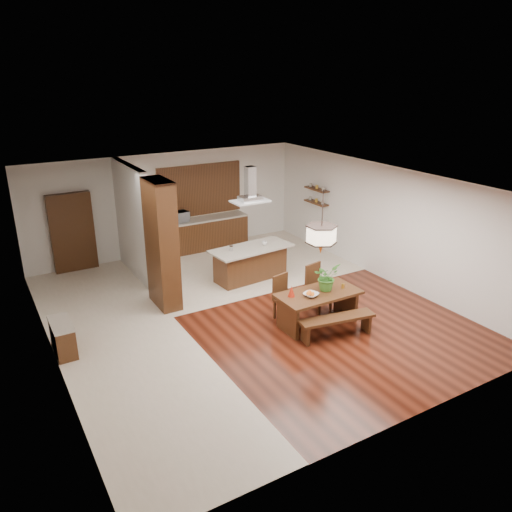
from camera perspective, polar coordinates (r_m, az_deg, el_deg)
room_shell at (r=10.46m, az=-1.42°, el=3.88°), size 9.00×9.04×2.92m
tile_hallway at (r=10.34m, az=-14.95°, el=-9.51°), size 2.50×9.00×0.01m
tile_kitchen at (r=13.77m, az=-1.85°, el=-0.99°), size 5.50×4.00×0.01m
soffit_band at (r=10.25m, az=-1.46°, el=8.29°), size 8.00×9.00×0.02m
partition_pier at (r=11.15m, az=-10.72°, el=1.28°), size 0.45×1.00×2.90m
partition_stub at (r=13.06m, az=-13.93°, el=3.89°), size 0.18×2.40×2.90m
hallway_console at (r=10.20m, az=-21.20°, el=-8.72°), size 0.37×0.88×0.63m
hallway_doorway at (r=13.93m, az=-20.24°, el=2.52°), size 1.10×0.20×2.10m
rear_counter at (r=14.94m, az=-5.85°, el=2.58°), size 2.60×0.62×0.95m
kitchen_window at (r=14.83m, az=-6.45°, el=7.54°), size 2.60×0.08×1.50m
shelf_lower at (r=14.78m, az=6.89°, el=6.07°), size 0.26×0.90×0.04m
shelf_upper at (r=14.69m, az=6.96°, el=7.58°), size 0.26×0.90×0.04m
dining_table at (r=10.51m, az=7.11°, el=-5.12°), size 1.75×0.88×0.73m
dining_bench at (r=10.22m, az=9.20°, el=-8.01°), size 1.62×0.61×0.44m
dining_chair_left at (r=10.69m, az=3.49°, el=-4.82°), size 0.51×0.51×0.98m
dining_chair_right at (r=11.14m, az=7.24°, el=-3.65°), size 0.55×0.55×1.05m
pendant_lantern at (r=9.90m, az=7.55°, el=3.83°), size 0.64×0.64×1.31m
foliage_plant at (r=10.47m, az=8.05°, el=-2.38°), size 0.63×0.58×0.58m
fruit_bowl at (r=10.23m, az=6.30°, el=-4.42°), size 0.38×0.38×0.07m
napkin_cone at (r=10.16m, az=4.07°, el=-4.03°), size 0.15×0.15×0.23m
gold_ornament at (r=10.70m, az=9.91°, el=-3.39°), size 0.08×0.08×0.09m
kitchen_island at (r=12.70m, az=-0.63°, el=-0.76°), size 2.17×1.09×0.87m
range_hood at (r=12.12m, az=-0.67°, el=8.19°), size 0.90×0.55×0.87m
island_cup at (r=12.67m, az=0.98°, el=1.47°), size 0.14×0.14×0.10m
microwave at (r=14.47m, az=-8.85°, el=4.43°), size 0.61×0.47×0.30m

